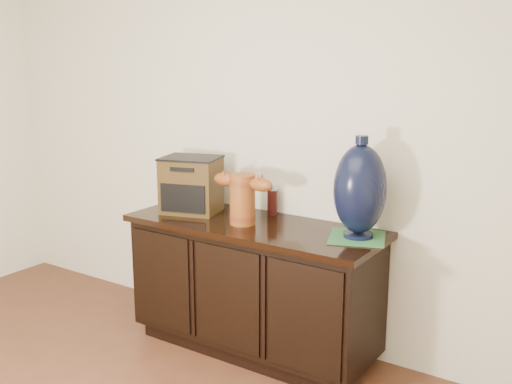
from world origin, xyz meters
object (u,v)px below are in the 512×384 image
Objects in this scene: tv_radio at (191,185)px; lamp_base at (360,190)px; terracotta_vessel at (243,196)px; spray_can at (272,201)px; sideboard at (254,286)px.

lamp_base reaches higher than tv_radio.
spray_can is (0.03, 0.26, -0.07)m from terracotta_vessel.
lamp_base is 0.65m from spray_can.
spray_can is (0.43, 0.21, -0.08)m from tv_radio.
tv_radio reaches higher than spray_can.
tv_radio is 2.30× the size of spray_can.
spray_can is at bearing 93.34° from sideboard.
tv_radio is (-0.44, 0.01, 0.53)m from sideboard.
spray_can is at bearing 85.59° from terracotta_vessel.
terracotta_vessel is at bearing -96.43° from spray_can.
spray_can reaches higher than sideboard.
tv_radio is at bearing 174.86° from terracotta_vessel.
lamp_base is at bearing 11.32° from terracotta_vessel.
tv_radio reaches higher than terracotta_vessel.
tv_radio is at bearing -177.01° from lamp_base.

